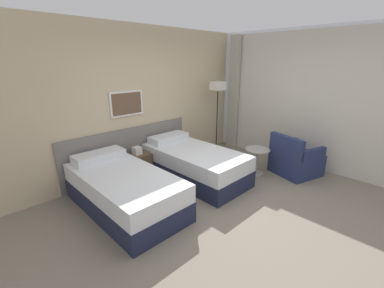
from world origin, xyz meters
The scene contains 9 objects.
ground_plane centered at (0.00, 0.00, 0.00)m, with size 16.00×16.00×0.00m, color slate.
wall_headboard centered at (-0.02, 2.22, 1.30)m, with size 10.00×0.10×2.70m.
wall_window centered at (2.41, -0.04, 1.34)m, with size 0.21×4.69×2.70m.
bed_near_door centered at (-1.13, 1.20, 0.29)m, with size 0.99×1.94×0.69m.
bed_near_window centered at (0.31, 1.20, 0.29)m, with size 0.99×1.94×0.69m.
nightstand centered at (-0.41, 1.94, 0.24)m, with size 0.43×0.34×0.60m.
floor_lamp centered at (1.61, 1.77, 1.40)m, with size 0.26×0.26×1.65m.
side_table centered at (1.29, 0.49, 0.35)m, with size 0.46×0.46×0.50m.
armchair centered at (1.82, -0.02, 0.27)m, with size 0.92×0.92×0.79m.
Camera 1 is at (-2.77, -1.89, 2.09)m, focal length 24.00 mm.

